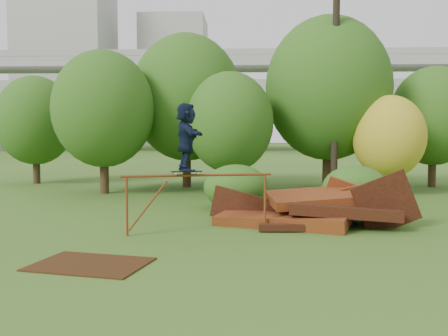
{
  "coord_description": "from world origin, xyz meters",
  "views": [
    {
      "loc": [
        -0.28,
        -10.94,
        2.51
      ],
      "look_at": [
        -0.8,
        2.0,
        1.6
      ],
      "focal_mm": 40.0,
      "sensor_mm": 36.0,
      "label": 1
    }
  ],
  "objects_px": {
    "flat_plate": "(90,264)",
    "utility_pole": "(336,64)",
    "skater": "(186,137)",
    "scrap_pile": "(309,211)"
  },
  "relations": [
    {
      "from": "flat_plate",
      "to": "utility_pole",
      "type": "distance_m",
      "value": 14.18
    },
    {
      "from": "skater",
      "to": "flat_plate",
      "type": "height_order",
      "value": "skater"
    },
    {
      "from": "flat_plate",
      "to": "utility_pole",
      "type": "relative_size",
      "value": 0.2
    },
    {
      "from": "skater",
      "to": "flat_plate",
      "type": "xyz_separation_m",
      "value": [
        -1.5,
        -3.03,
        -2.4
      ]
    },
    {
      "from": "scrap_pile",
      "to": "utility_pole",
      "type": "xyz_separation_m",
      "value": [
        1.91,
        6.87,
        4.95
      ]
    },
    {
      "from": "skater",
      "to": "flat_plate",
      "type": "relative_size",
      "value": 0.8
    },
    {
      "from": "flat_plate",
      "to": "scrap_pile",
      "type": "bearing_deg",
      "value": 43.65
    },
    {
      "from": "skater",
      "to": "utility_pole",
      "type": "distance_m",
      "value": 10.2
    },
    {
      "from": "scrap_pile",
      "to": "flat_plate",
      "type": "distance_m",
      "value": 6.51
    },
    {
      "from": "scrap_pile",
      "to": "flat_plate",
      "type": "xyz_separation_m",
      "value": [
        -4.71,
        -4.49,
        -0.35
      ]
    }
  ]
}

